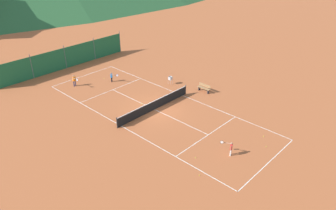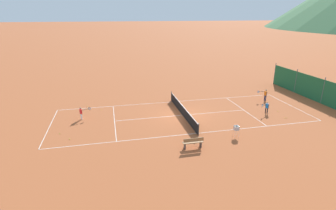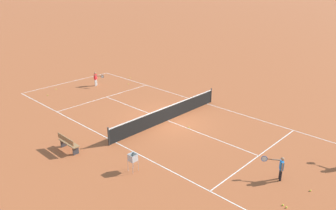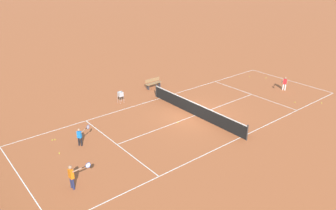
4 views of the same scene
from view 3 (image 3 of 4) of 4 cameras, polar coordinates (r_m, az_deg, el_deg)
name	(u,v)px [view 3 (image 3 of 4)]	position (r m, az deg, el deg)	size (l,w,h in m)	color
ground_plane	(167,121)	(20.71, -0.10, -2.72)	(600.00, 600.00, 0.00)	#A8542D
court_line_markings	(167,120)	(20.70, -0.10, -2.71)	(8.25, 23.85, 0.01)	white
tennis_net	(167,113)	(20.51, -0.10, -1.44)	(9.18, 0.08, 1.06)	#2D2D2D
player_near_service	(96,78)	(27.90, -12.44, 4.62)	(0.42, 1.01, 1.17)	white
player_far_baseline	(280,167)	(15.44, 18.94, -10.10)	(0.52, 0.96, 1.13)	black
tennis_ball_service_box	(286,207)	(14.17, 19.92, -16.41)	(0.07, 0.07, 0.07)	#CCE033
tennis_ball_alley_left	(130,77)	(29.89, -6.64, 4.79)	(0.07, 0.07, 0.07)	#CCE033
tennis_ball_far_corner	(48,95)	(26.73, -20.22, 1.61)	(0.07, 0.07, 0.07)	#CCE033
tennis_ball_by_net_left	(129,84)	(27.98, -6.86, 3.63)	(0.07, 0.07, 0.07)	#CCE033
tennis_ball_by_net_right	(56,89)	(27.99, -18.91, 2.62)	(0.07, 0.07, 0.07)	#CCE033
tennis_ball_mid_court	(283,205)	(14.24, 19.37, -16.10)	(0.07, 0.07, 0.07)	#CCE033
tennis_ball_alley_right	(189,127)	(19.73, 3.67, -3.92)	(0.07, 0.07, 0.07)	#CCE033
tennis_ball_near_corner	(310,191)	(15.46, 23.54, -13.51)	(0.07, 0.07, 0.07)	#CCE033
ball_hopper	(133,159)	(15.31, -6.16, -9.27)	(0.36, 0.36, 0.89)	#B7B7BC
courtside_bench	(68,143)	(17.78, -16.99, -6.33)	(0.36, 1.50, 0.84)	olive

